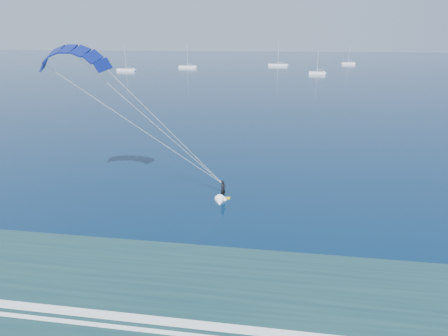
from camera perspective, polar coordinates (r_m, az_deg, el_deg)
kitesurfer_rig at (r=39.26m, az=-10.40°, el=6.57°), size 18.17×7.32×16.87m
sailboat_0 at (r=207.25m, az=-13.81°, el=13.47°), size 9.01×2.40×12.22m
sailboat_1 at (r=223.05m, az=-5.23°, el=14.22°), size 9.51×2.40×12.95m
sailboat_2 at (r=238.67m, az=7.70°, el=14.41°), size 10.82×2.40×14.29m
sailboat_3 at (r=189.31m, az=13.13°, el=13.10°), size 7.14×2.40×10.13m
sailboat_4 at (r=260.91m, az=17.31°, el=14.09°), size 7.84×2.40×10.79m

